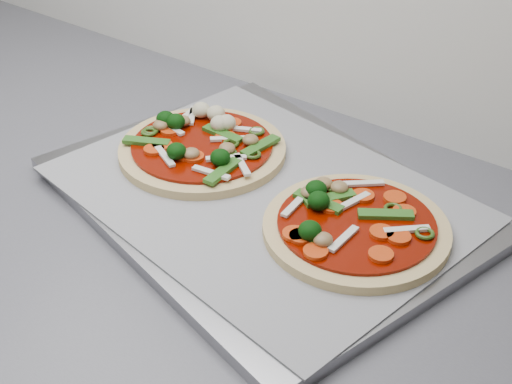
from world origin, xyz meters
The scene contains 5 objects.
countertop centered at (0.00, 1.30, 0.88)m, with size 3.60×0.60×0.04m, color #5A5A61.
baking_tray centered at (0.28, 1.35, 0.91)m, with size 0.47×0.35×0.02m, color gray.
parchment centered at (0.28, 1.35, 0.92)m, with size 0.45×0.33×0.00m, color gray.
pizza_left centered at (0.17, 1.38, 0.93)m, with size 0.23×0.23×0.03m.
pizza_right centered at (0.40, 1.35, 0.93)m, with size 0.20×0.20×0.03m.
Camera 1 is at (0.68, 0.82, 1.37)m, focal length 50.00 mm.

